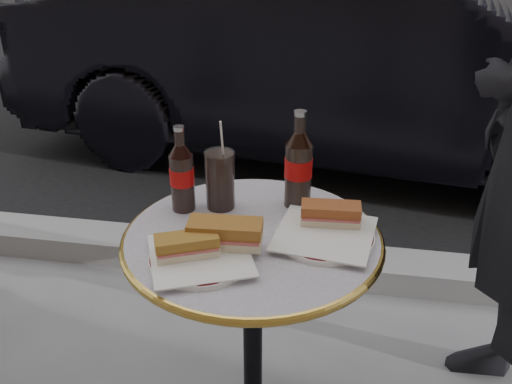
% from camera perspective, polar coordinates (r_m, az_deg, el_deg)
% --- Properties ---
extents(asphalt_road, '(40.00, 8.00, 0.00)m').
position_cam_1_polar(asphalt_road, '(6.30, 7.91, 13.80)').
color(asphalt_road, black).
rests_on(asphalt_road, ground).
extents(curb, '(40.00, 0.20, 0.12)m').
position_cam_1_polar(curb, '(2.47, 3.38, -7.01)').
color(curb, gray).
rests_on(curb, ground).
extents(bistro_table, '(0.62, 0.62, 0.73)m').
position_cam_1_polar(bistro_table, '(1.58, -0.32, -15.69)').
color(bistro_table, '#BAB2C4').
rests_on(bistro_table, ground).
extents(plate_left, '(0.27, 0.27, 0.01)m').
position_cam_1_polar(plate_left, '(1.26, -5.58, -6.61)').
color(plate_left, white).
rests_on(plate_left, bistro_table).
extents(plate_right, '(0.29, 0.29, 0.01)m').
position_cam_1_polar(plate_right, '(1.34, 6.87, -4.44)').
color(plate_right, white).
rests_on(plate_right, bistro_table).
extents(sandwich_left_a, '(0.15, 0.11, 0.05)m').
position_cam_1_polar(sandwich_left_a, '(1.25, -6.93, -5.47)').
color(sandwich_left_a, '#9D6B27').
rests_on(sandwich_left_a, plate_left).
extents(sandwich_left_b, '(0.17, 0.09, 0.06)m').
position_cam_1_polar(sandwich_left_b, '(1.28, -3.11, -4.27)').
color(sandwich_left_b, '#9B6127').
rests_on(sandwich_left_b, plate_left).
extents(sandwich_right, '(0.14, 0.07, 0.05)m').
position_cam_1_polar(sandwich_right, '(1.37, 7.47, -2.28)').
color(sandwich_right, '#9B4D27').
rests_on(sandwich_right, plate_right).
extents(cola_bottle_left, '(0.08, 0.08, 0.22)m').
position_cam_1_polar(cola_bottle_left, '(1.42, -7.46, 2.33)').
color(cola_bottle_left, black).
rests_on(cola_bottle_left, bistro_table).
extents(cola_bottle_right, '(0.08, 0.08, 0.26)m').
position_cam_1_polar(cola_bottle_right, '(1.43, 4.29, 3.27)').
color(cola_bottle_right, black).
rests_on(cola_bottle_right, bistro_table).
extents(cola_glass, '(0.09, 0.09, 0.15)m').
position_cam_1_polar(cola_glass, '(1.44, -3.61, 1.24)').
color(cola_glass, black).
rests_on(cola_glass, bistro_table).
extents(parked_car, '(1.86, 4.09, 1.30)m').
position_cam_1_polar(parked_car, '(3.48, 9.56, 13.72)').
color(parked_car, black).
rests_on(parked_car, ground).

